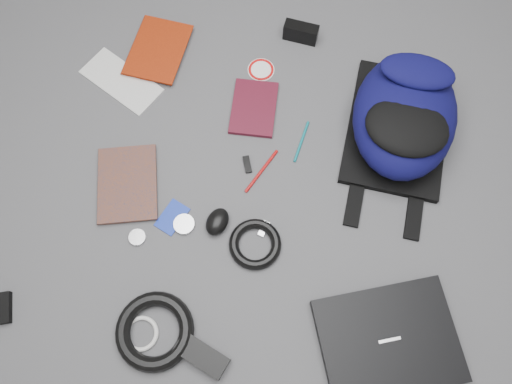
% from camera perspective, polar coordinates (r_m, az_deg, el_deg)
% --- Properties ---
extents(ground, '(4.00, 4.00, 0.00)m').
position_cam_1_polar(ground, '(1.37, 0.00, -0.29)').
color(ground, '#4F4F51').
rests_on(ground, ground).
extents(backpack, '(0.30, 0.43, 0.18)m').
position_cam_1_polar(backpack, '(1.43, 16.63, 8.44)').
color(backpack, black).
rests_on(backpack, ground).
extents(laptop, '(0.41, 0.37, 0.03)m').
position_cam_1_polar(laptop, '(1.32, 14.84, -16.08)').
color(laptop, black).
rests_on(laptop, ground).
extents(textbook_red, '(0.17, 0.22, 0.02)m').
position_cam_1_polar(textbook_red, '(1.64, -13.91, 16.04)').
color(textbook_red, maroon).
rests_on(textbook_red, ground).
extents(comic_book, '(0.22, 0.26, 0.02)m').
position_cam_1_polar(comic_book, '(1.44, -17.61, 0.60)').
color(comic_book, '#A7480B').
rests_on(comic_book, ground).
extents(envelope, '(0.27, 0.20, 0.00)m').
position_cam_1_polar(envelope, '(1.58, -15.14, 12.16)').
color(envelope, silver).
rests_on(envelope, ground).
extents(dvd_case, '(0.15, 0.19, 0.01)m').
position_cam_1_polar(dvd_case, '(1.48, -0.25, 9.59)').
color(dvd_case, '#3E0C17').
rests_on(dvd_case, ground).
extents(compact_camera, '(0.11, 0.04, 0.06)m').
position_cam_1_polar(compact_camera, '(1.60, 5.14, 17.71)').
color(compact_camera, black).
rests_on(compact_camera, ground).
extents(sticker_disc, '(0.11, 0.11, 0.00)m').
position_cam_1_polar(sticker_disc, '(1.55, 0.58, 13.79)').
color(sticker_disc, white).
rests_on(sticker_disc, ground).
extents(pen_teal, '(0.02, 0.13, 0.01)m').
position_cam_1_polar(pen_teal, '(1.44, 5.22, 5.77)').
color(pen_teal, '#0D6C75').
rests_on(pen_teal, ground).
extents(pen_red, '(0.07, 0.14, 0.01)m').
position_cam_1_polar(pen_red, '(1.39, 0.63, 2.41)').
color(pen_red, '#AC0D0D').
rests_on(pen_red, ground).
extents(id_badge, '(0.08, 0.10, 0.00)m').
position_cam_1_polar(id_badge, '(1.37, -9.56, -2.85)').
color(id_badge, '#162FA8').
rests_on(id_badge, ground).
extents(usb_black, '(0.04, 0.05, 0.01)m').
position_cam_1_polar(usb_black, '(1.40, -1.01, 3.16)').
color(usb_black, black).
rests_on(usb_black, ground).
extents(usb_silver, '(0.03, 0.05, 0.01)m').
position_cam_1_polar(usb_silver, '(1.34, 0.88, -4.24)').
color(usb_silver, silver).
rests_on(usb_silver, ground).
extents(mouse, '(0.07, 0.09, 0.04)m').
position_cam_1_polar(mouse, '(1.33, -4.44, -3.41)').
color(mouse, black).
rests_on(mouse, ground).
extents(headphone_left, '(0.06, 0.06, 0.01)m').
position_cam_1_polar(headphone_left, '(1.37, -13.41, -5.07)').
color(headphone_left, silver).
rests_on(headphone_left, ground).
extents(headphone_right, '(0.06, 0.06, 0.01)m').
position_cam_1_polar(headphone_right, '(1.35, -8.21, -3.68)').
color(headphone_right, silver).
rests_on(headphone_right, ground).
extents(cable_coil, '(0.14, 0.14, 0.03)m').
position_cam_1_polar(cable_coil, '(1.32, -0.11, -5.97)').
color(cable_coil, black).
rests_on(cable_coil, ground).
extents(power_brick, '(0.14, 0.09, 0.03)m').
position_cam_1_polar(power_brick, '(1.28, -6.22, -18.05)').
color(power_brick, black).
rests_on(power_brick, ground).
extents(power_cord_coil, '(0.24, 0.24, 0.04)m').
position_cam_1_polar(power_cord_coil, '(1.30, -11.50, -15.31)').
color(power_cord_coil, black).
rests_on(power_cord_coil, ground).
extents(white_cable_coil, '(0.11, 0.11, 0.01)m').
position_cam_1_polar(white_cable_coil, '(1.32, -13.01, -15.49)').
color(white_cable_coil, silver).
rests_on(white_cable_coil, ground).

